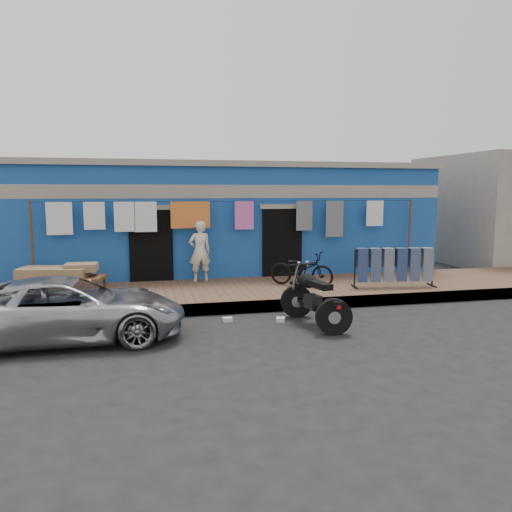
{
  "coord_description": "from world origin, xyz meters",
  "views": [
    {
      "loc": [
        -2.43,
        -8.54,
        2.56
      ],
      "look_at": [
        0.0,
        2.0,
        1.15
      ],
      "focal_mm": 35.0,
      "sensor_mm": 36.0,
      "label": 1
    }
  ],
  "objects": [
    {
      "name": "seated_person",
      "position": [
        -0.99,
        4.11,
        1.03
      ],
      "size": [
        0.6,
        0.44,
        1.56
      ],
      "primitive_type": "imported",
      "rotation": [
        0.0,
        0.0,
        3.27
      ],
      "color": "beige",
      "rests_on": "sidewalk"
    },
    {
      "name": "litter_b",
      "position": [
        1.64,
        1.2,
        0.04
      ],
      "size": [
        0.18,
        0.18,
        0.07
      ],
      "primitive_type": "cube",
      "rotation": [
        0.0,
        0.0,
        0.76
      ],
      "color": "silver",
      "rests_on": "ground"
    },
    {
      "name": "car",
      "position": [
        -3.69,
        0.31,
        0.57
      ],
      "size": [
        4.06,
        1.9,
        1.13
      ],
      "primitive_type": "imported",
      "rotation": [
        0.0,
        0.0,
        1.59
      ],
      "color": "#A7A6AB",
      "rests_on": "ground"
    },
    {
      "name": "litter_a",
      "position": [
        -0.82,
        0.93,
        0.04
      ],
      "size": [
        0.19,
        0.16,
        0.08
      ],
      "primitive_type": "cube",
      "rotation": [
        0.0,
        0.0,
        0.07
      ],
      "color": "silver",
      "rests_on": "ground"
    },
    {
      "name": "curb",
      "position": [
        0.0,
        1.55,
        0.12
      ],
      "size": [
        28.0,
        0.1,
        0.25
      ],
      "primitive_type": "cube",
      "color": "gray",
      "rests_on": "ground"
    },
    {
      "name": "litter_c",
      "position": [
        0.2,
        0.7,
        0.04
      ],
      "size": [
        0.23,
        0.25,
        0.08
      ],
      "primitive_type": "cube",
      "rotation": [
        0.0,
        0.0,
        1.19
      ],
      "color": "silver",
      "rests_on": "ground"
    },
    {
      "name": "bicycle",
      "position": [
        1.36,
        2.95,
        0.77
      ],
      "size": [
        1.62,
        1.41,
        1.03
      ],
      "primitive_type": "imported",
      "rotation": [
        0.0,
        0.0,
        0.93
      ],
      "color": "black",
      "rests_on": "sidewalk"
    },
    {
      "name": "motorcycle",
      "position": [
        0.75,
        0.3,
        0.57
      ],
      "size": [
        1.26,
        1.98,
        1.13
      ],
      "primitive_type": null,
      "rotation": [
        0.0,
        0.0,
        0.19
      ],
      "color": "black",
      "rests_on": "ground"
    },
    {
      "name": "clothesline",
      "position": [
        -0.57,
        4.25,
        1.82
      ],
      "size": [
        10.06,
        0.06,
        2.1
      ],
      "color": "brown",
      "rests_on": "sidewalk"
    },
    {
      "name": "ground",
      "position": [
        0.0,
        0.0,
        0.0
      ],
      "size": [
        80.0,
        80.0,
        0.0
      ],
      "primitive_type": "plane",
      "color": "black",
      "rests_on": "ground"
    },
    {
      "name": "jeans_rack",
      "position": [
        3.52,
        2.35,
        0.74
      ],
      "size": [
        2.16,
        1.0,
        0.98
      ],
      "primitive_type": null,
      "rotation": [
        0.0,
        0.0,
        -0.15
      ],
      "color": "black",
      "rests_on": "sidewalk"
    },
    {
      "name": "building",
      "position": [
        -0.0,
        6.99,
        1.69
      ],
      "size": [
        12.2,
        5.2,
        3.36
      ],
      "color": "#184896",
      "rests_on": "ground"
    },
    {
      "name": "sidewalk",
      "position": [
        0.0,
        3.0,
        0.12
      ],
      "size": [
        28.0,
        3.0,
        0.25
      ],
      "primitive_type": "cube",
      "color": "brown",
      "rests_on": "ground"
    },
    {
      "name": "charpoy",
      "position": [
        -4.2,
        3.36,
        0.57
      ],
      "size": [
        2.25,
        1.63,
        0.64
      ],
      "primitive_type": null,
      "rotation": [
        0.0,
        0.0,
        -0.2
      ],
      "color": "brown",
      "rests_on": "sidewalk"
    }
  ]
}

